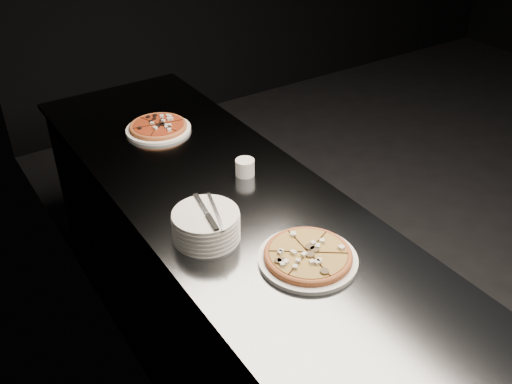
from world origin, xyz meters
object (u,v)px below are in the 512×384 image
counter (233,288)px  plate_stack (206,225)px  pizza_tomato (158,127)px  pizza_mushroom (308,256)px  ramekin (245,167)px  cutlery (210,214)px

counter → plate_stack: size_ratio=10.94×
counter → pizza_tomato: bearing=89.2°
plate_stack → pizza_mushroom: bearing=-53.8°
pizza_tomato → ramekin: ramekin is taller
ramekin → pizza_tomato: bearing=103.1°
ramekin → pizza_mushroom: bearing=-101.7°
counter → pizza_tomato: (0.01, 0.63, 0.48)m
plate_stack → cutlery: bearing=-62.4°
plate_stack → pizza_tomato: bearing=76.0°
counter → plate_stack: (-0.19, -0.17, 0.51)m
pizza_mushroom → ramekin: ramekin is taller
counter → cutlery: size_ratio=10.65×
cutlery → ramekin: 0.43m
plate_stack → cutlery: cutlery is taller
counter → pizza_mushroom: size_ratio=6.54×
pizza_tomato → ramekin: 0.55m
cutlery → ramekin: bearing=52.9°
counter → ramekin: size_ratio=32.42×
pizza_mushroom → ramekin: size_ratio=4.96×
plate_stack → cutlery: 0.06m
plate_stack → counter: bearing=41.1°
counter → cutlery: bearing=-134.7°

